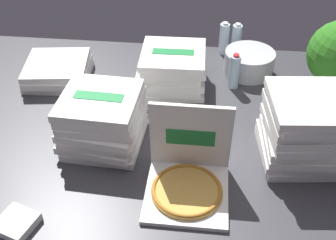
% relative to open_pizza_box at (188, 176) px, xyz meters
% --- Properties ---
extents(ground_plane, '(3.20, 2.40, 0.02)m').
position_rel_open_pizza_box_xyz_m(ground_plane, '(-0.19, 0.25, -0.09)').
color(ground_plane, '#38383D').
extents(open_pizza_box, '(0.40, 0.41, 0.42)m').
position_rel_open_pizza_box_xyz_m(open_pizza_box, '(0.00, 0.00, 0.00)').
color(open_pizza_box, white).
rests_on(open_pizza_box, ground_plane).
extents(pizza_stack_left_mid, '(0.46, 0.46, 0.39)m').
position_rel_open_pizza_box_xyz_m(pizza_stack_left_mid, '(0.58, 0.29, 0.11)').
color(pizza_stack_left_mid, white).
rests_on(pizza_stack_left_mid, ground_plane).
extents(pizza_stack_left_far, '(0.46, 0.45, 0.30)m').
position_rel_open_pizza_box_xyz_m(pizza_stack_left_far, '(-0.48, 0.30, 0.07)').
color(pizza_stack_left_far, white).
rests_on(pizza_stack_left_far, ground_plane).
extents(pizza_stack_center_near, '(0.44, 0.45, 0.26)m').
position_rel_open_pizza_box_xyz_m(pizza_stack_center_near, '(-0.17, 0.89, 0.05)').
color(pizza_stack_center_near, white).
rests_on(pizza_stack_center_near, ground_plane).
extents(pizza_stack_right_far, '(0.45, 0.46, 0.13)m').
position_rel_open_pizza_box_xyz_m(pizza_stack_right_far, '(-0.94, 0.89, -0.02)').
color(pizza_stack_right_far, white).
rests_on(pizza_stack_right_far, ground_plane).
extents(ice_bucket, '(0.34, 0.34, 0.16)m').
position_rel_open_pizza_box_xyz_m(ice_bucket, '(0.34, 1.12, -0.00)').
color(ice_bucket, '#B7BABF').
rests_on(ice_bucket, ground_plane).
extents(water_bottle_0, '(0.07, 0.07, 0.24)m').
position_rel_open_pizza_box_xyz_m(water_bottle_0, '(0.26, 1.36, 0.04)').
color(water_bottle_0, silver).
rests_on(water_bottle_0, ground_plane).
extents(water_bottle_1, '(0.07, 0.07, 0.24)m').
position_rel_open_pizza_box_xyz_m(water_bottle_1, '(0.24, 0.93, 0.04)').
color(water_bottle_1, silver).
rests_on(water_bottle_1, ground_plane).
extents(water_bottle_2, '(0.07, 0.07, 0.24)m').
position_rel_open_pizza_box_xyz_m(water_bottle_2, '(0.17, 1.37, 0.04)').
color(water_bottle_2, silver).
rests_on(water_bottle_2, ground_plane).
extents(napkin_pile, '(0.21, 0.21, 0.04)m').
position_rel_open_pizza_box_xyz_m(napkin_pile, '(-0.75, -0.32, -0.06)').
color(napkin_pile, white).
rests_on(napkin_pile, ground_plane).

